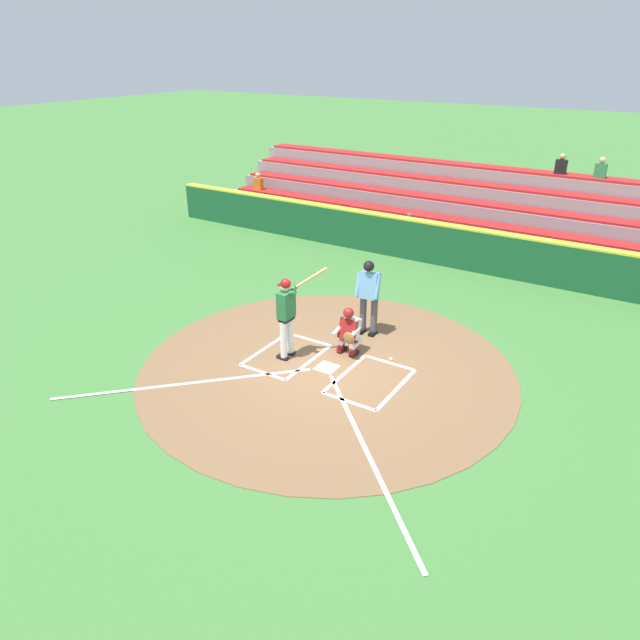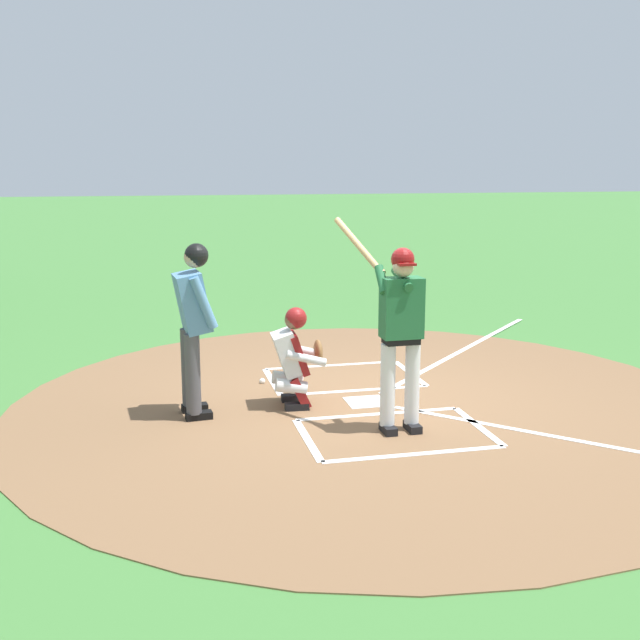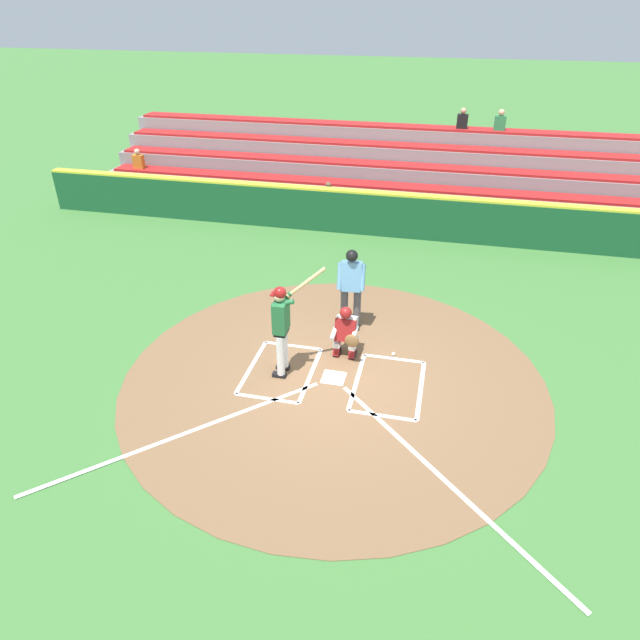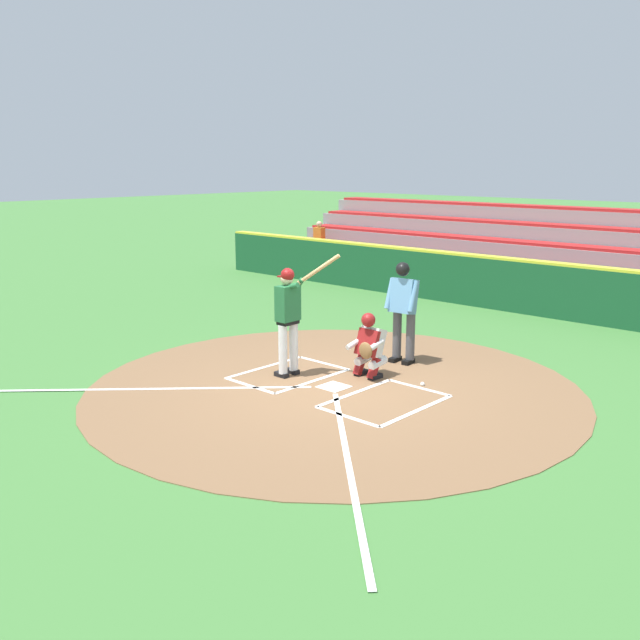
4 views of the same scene
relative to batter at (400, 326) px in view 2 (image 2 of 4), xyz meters
The scene contains 7 objects.
ground_plane 1.47m from the batter, behind, with size 120.00×120.00×0.00m, color #427A38.
dirt_circle 1.47m from the batter, behind, with size 8.00×8.00×0.01m, color brown.
home_plate_and_chalk 1.68m from the batter, 139.70° to the left, with size 7.93×4.91×0.01m.
batter is the anchor object (origin of this frame).
catcher 1.45m from the batter, 140.62° to the right, with size 0.59×0.63×1.13m.
plate_umpire 2.18m from the batter, 115.50° to the right, with size 0.60×0.45×1.86m.
baseball 2.51m from the batter, 151.45° to the right, with size 0.07×0.07×0.07m, color white.
Camera 2 is at (8.03, -2.37, 2.67)m, focal length 43.09 mm.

